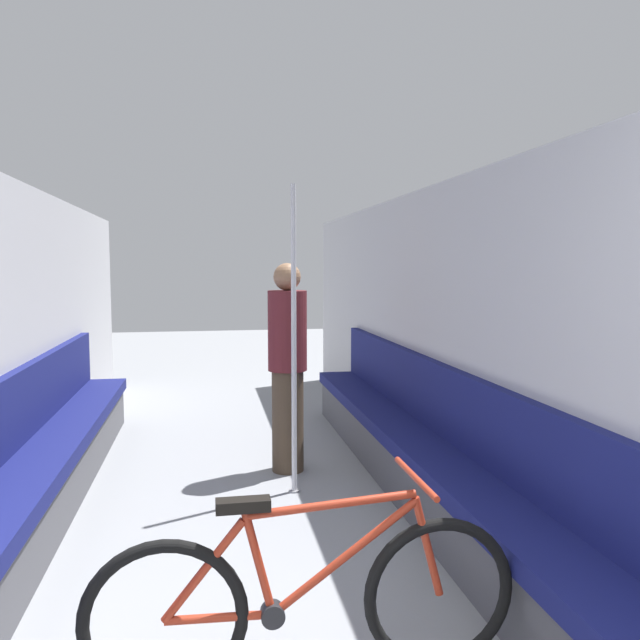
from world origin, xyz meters
name	(u,v)px	position (x,y,z in m)	size (l,w,h in m)	color
wall_right	(472,347)	(1.46, 3.22, 1.08)	(0.10, 9.64, 2.17)	#B2B2B7
bench_seat_row_left	(19,496)	(-1.23, 3.18, 0.31)	(0.42, 5.72, 0.93)	#4C4C51
bench_seat_row_right	(438,470)	(1.23, 3.18, 0.31)	(0.42, 5.72, 0.93)	#4C4C51
bicycle	(306,601)	(0.17, 1.77, 0.33)	(1.67, 0.46, 0.79)	black
grab_pole_near	(294,345)	(0.41, 3.80, 1.05)	(0.08, 0.08, 2.15)	gray
passenger_standing	(287,365)	(0.42, 4.26, 0.83)	(0.30, 0.30, 1.61)	#473828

